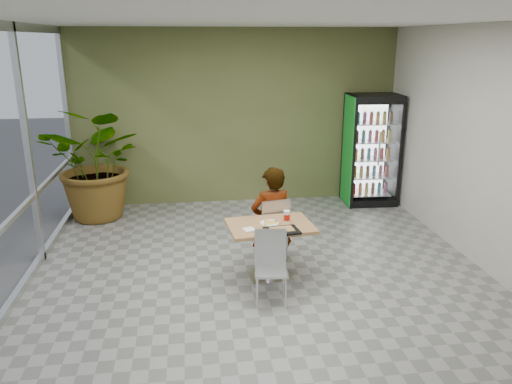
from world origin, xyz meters
TOP-DOWN VIEW (x-y plane):
  - ground at (0.00, 0.00)m, footprint 7.00×7.00m
  - room_envelope at (0.00, 0.00)m, footprint 6.00×7.00m
  - dining_table at (0.10, 0.16)m, footprint 1.13×0.84m
  - chair_far at (0.24, 0.69)m, footprint 0.48×0.48m
  - chair_near at (0.02, -0.36)m, footprint 0.42×0.42m
  - seated_woman at (0.22, 0.74)m, footprint 0.67×0.50m
  - pizza_plate at (0.10, 0.19)m, footprint 0.34×0.27m
  - soda_cup at (0.32, 0.21)m, footprint 0.09×0.09m
  - napkin_stack at (-0.19, -0.01)m, footprint 0.17×0.17m
  - cafeteria_tray at (0.20, -0.11)m, footprint 0.45×0.35m
  - beverage_fridge at (2.48, 3.05)m, footprint 0.96×0.75m
  - potted_plant at (-2.40, 2.85)m, footprint 2.20×2.07m

SIDE VIEW (x-z plane):
  - ground at x=0.00m, z-range 0.00..0.00m
  - chair_near at x=0.02m, z-range 0.07..0.93m
  - seated_woman at x=0.22m, z-range -0.30..1.35m
  - dining_table at x=0.10m, z-range 0.16..0.91m
  - chair_far at x=0.24m, z-range 0.08..1.00m
  - napkin_stack at x=-0.19m, z-range 0.75..0.77m
  - cafeteria_tray at x=0.20m, z-range 0.75..0.77m
  - pizza_plate at x=0.10m, z-range 0.75..0.78m
  - soda_cup at x=0.32m, z-range 0.75..0.90m
  - potted_plant at x=-2.40m, z-range 0.00..1.95m
  - beverage_fridge at x=2.48m, z-range 0.00..2.04m
  - room_envelope at x=0.00m, z-range 0.00..3.20m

